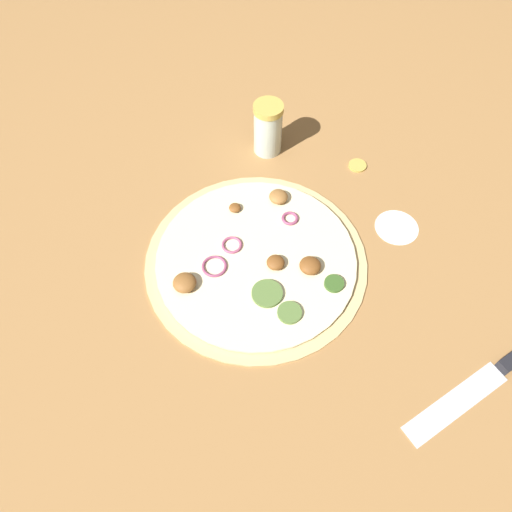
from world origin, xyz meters
TOP-DOWN VIEW (x-y plane):
  - ground_plane at (0.00, 0.00)m, footprint 3.00×3.00m
  - pizza at (0.00, 0.00)m, footprint 0.37×0.37m
  - knife at (0.16, 0.39)m, footprint 0.20×0.26m
  - spice_jar at (-0.26, 0.01)m, footprint 0.06×0.06m
  - loose_cap at (-0.23, 0.18)m, footprint 0.03×0.03m
  - flour_patch at (-0.08, 0.24)m, footprint 0.08×0.08m

SIDE VIEW (x-z plane):
  - ground_plane at x=0.00m, z-range 0.00..0.00m
  - flour_patch at x=-0.08m, z-range 0.00..0.00m
  - loose_cap at x=-0.23m, z-range 0.00..0.01m
  - pizza at x=0.00m, z-range -0.01..0.02m
  - knife at x=0.16m, z-range 0.00..0.02m
  - spice_jar at x=-0.26m, z-range 0.00..0.11m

